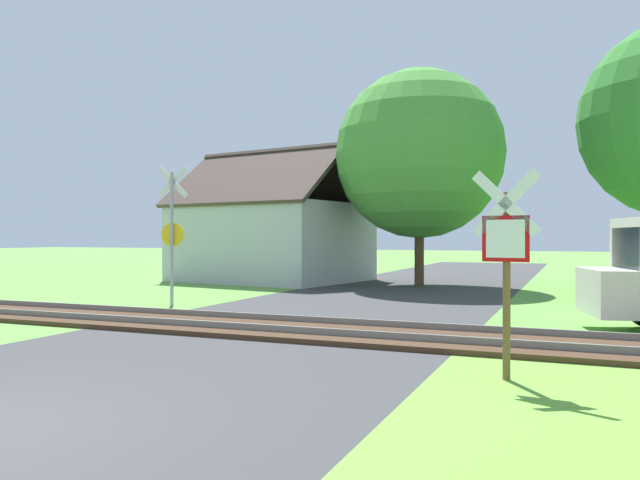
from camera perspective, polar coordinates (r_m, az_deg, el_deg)
road_asphalt at (r=8.35m, az=-20.09°, el=-12.64°), size 7.38×80.00×0.01m
rail_track at (r=12.55m, az=-3.89°, el=-8.00°), size 60.00×2.60×0.22m
stop_sign_near at (r=8.44m, az=16.65°, el=-1.45°), size 0.87×0.18×2.74m
crossing_sign_far at (r=17.29m, az=-13.37°, el=1.11°), size 0.86×0.25×3.79m
house at (r=26.55m, az=-4.45°, el=0.17°), size 8.38×7.39×5.60m
tree_center at (r=23.93m, az=9.07°, el=7.75°), size 6.34×6.34×8.14m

